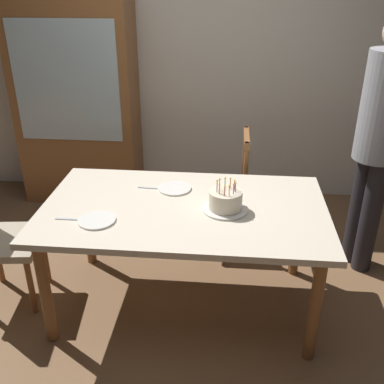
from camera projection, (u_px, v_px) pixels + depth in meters
The scene contains 11 objects.
ground at pixel (185, 302), 3.10m from camera, with size 6.40×6.40×0.00m, color brown.
back_wall at pixel (205, 62), 4.18m from camera, with size 6.40×0.10×2.60m, color silver.
dining_table at pixel (184, 217), 2.80m from camera, with size 1.77×1.03×0.76m.
birthday_cake at pixel (225, 201), 2.70m from camera, with size 0.28×0.28×0.19m.
plate_near_celebrant at pixel (97, 220), 2.60m from camera, with size 0.22×0.22×0.01m, color white.
plate_far_side at pixel (175, 188), 2.98m from camera, with size 0.22×0.22×0.01m, color white.
fork_near_celebrant at pixel (70, 219), 2.62m from camera, with size 0.18×0.02×0.01m, color silver.
fork_far_side at pixel (151, 188), 2.99m from camera, with size 0.18×0.02×0.01m, color silver.
chair_spindle_back at pixel (223, 191), 3.63m from camera, with size 0.44×0.44×0.95m.
person_guest at pixel (379, 136), 3.05m from camera, with size 0.32×0.32×1.83m.
china_cabinet at pixel (77, 104), 4.17m from camera, with size 1.10×0.45×1.90m.
Camera 1 is at (0.28, -2.42, 2.06)m, focal length 41.73 mm.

